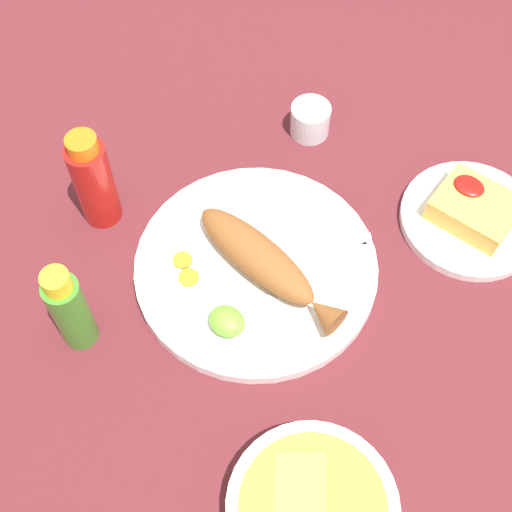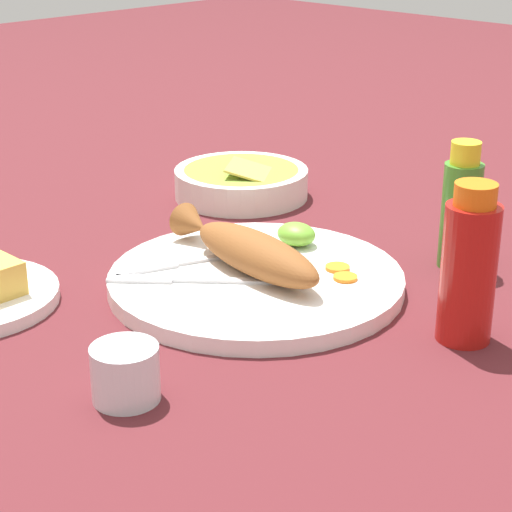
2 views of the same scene
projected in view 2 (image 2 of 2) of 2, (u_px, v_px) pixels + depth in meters
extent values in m
plane|color=#561E23|center=(256.00, 288.00, 1.01)|extent=(4.00, 4.00, 0.00)
cylinder|color=white|center=(256.00, 281.00, 1.01)|extent=(0.32, 0.32, 0.02)
ellipsoid|color=brown|center=(256.00, 254.00, 1.00)|extent=(0.20, 0.08, 0.05)
cone|color=brown|center=(194.00, 224.00, 1.08)|extent=(0.05, 0.05, 0.04)
cube|color=silver|center=(227.00, 281.00, 0.98)|extent=(0.09, 0.08, 0.00)
cube|color=silver|center=(140.00, 279.00, 0.99)|extent=(0.06, 0.06, 0.00)
cube|color=silver|center=(224.00, 256.00, 1.05)|extent=(0.05, 0.11, 0.00)
cube|color=silver|center=(146.00, 269.00, 1.01)|extent=(0.04, 0.07, 0.00)
cylinder|color=orange|center=(345.00, 277.00, 0.99)|extent=(0.03, 0.03, 0.00)
cylinder|color=orange|center=(338.00, 268.00, 1.01)|extent=(0.03, 0.03, 0.00)
ellipsoid|color=#6BB233|center=(296.00, 234.00, 1.08)|extent=(0.05, 0.04, 0.03)
cylinder|color=#B21914|center=(468.00, 274.00, 0.88)|extent=(0.05, 0.05, 0.14)
cylinder|color=orange|center=(476.00, 194.00, 0.85)|extent=(0.04, 0.04, 0.02)
cylinder|color=#3D8428|center=(460.00, 216.00, 1.05)|extent=(0.04, 0.04, 0.12)
cylinder|color=yellow|center=(466.00, 153.00, 1.02)|extent=(0.03, 0.03, 0.03)
cylinder|color=silver|center=(125.00, 373.00, 0.79)|extent=(0.06, 0.06, 0.05)
cylinder|color=white|center=(126.00, 387.00, 0.79)|extent=(0.05, 0.05, 0.02)
cylinder|color=white|center=(241.00, 183.00, 1.30)|extent=(0.19, 0.19, 0.04)
cylinder|color=olive|center=(241.00, 174.00, 1.29)|extent=(0.16, 0.16, 0.01)
cube|color=gold|center=(258.00, 173.00, 1.27)|extent=(0.11, 0.11, 0.02)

